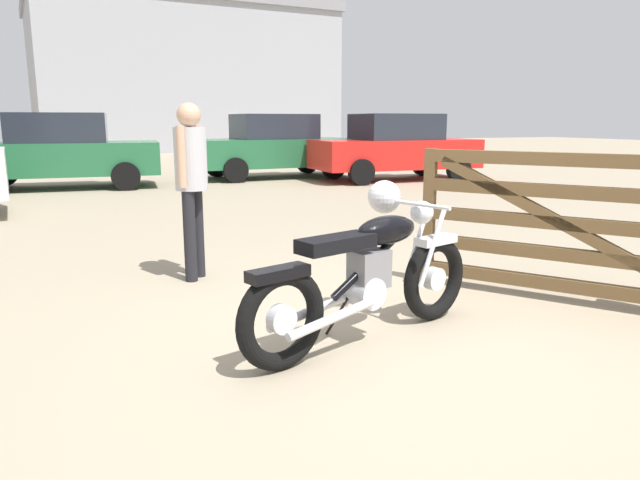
{
  "coord_description": "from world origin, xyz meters",
  "views": [
    {
      "loc": [
        -2.02,
        -3.47,
        1.5
      ],
      "look_at": [
        -0.47,
        0.25,
        0.67
      ],
      "focal_mm": 32.83,
      "sensor_mm": 36.0,
      "label": 1
    }
  ],
  "objects": [
    {
      "name": "timber_gate",
      "position": [
        1.82,
        -0.13,
        0.7
      ],
      "size": [
        1.56,
        2.16,
        1.6
      ],
      "rotation": [
        0.0,
        0.0,
        2.18
      ],
      "color": "brown",
      "rests_on": "ground_plane"
    },
    {
      "name": "bystander",
      "position": [
        -1.03,
        2.04,
        1.02
      ],
      "size": [
        0.3,
        0.39,
        1.66
      ],
      "rotation": [
        0.0,
        0.0,
        5.67
      ],
      "color": "black",
      "rests_on": "ground_plane"
    },
    {
      "name": "vintage_motorcycle",
      "position": [
        -0.21,
        -0.02,
        0.49
      ],
      "size": [
        2.02,
        0.92,
        1.07
      ],
      "rotation": [
        0.0,
        0.0,
        0.3
      ],
      "color": "black",
      "rests_on": "ground_plane"
    },
    {
      "name": "red_hatchback_near",
      "position": [
        2.91,
        11.52,
        0.84
      ],
      "size": [
        4.28,
        2.07,
        1.67
      ],
      "rotation": [
        0.0,
        0.0,
        3.19
      ],
      "color": "black",
      "rests_on": "ground_plane"
    },
    {
      "name": "industrial_building",
      "position": [
        3.67,
        29.99,
        3.85
      ],
      "size": [
        15.76,
        11.46,
        15.35
      ],
      "rotation": [
        0.0,
        0.0,
        0.08
      ],
      "color": "#9EA0A8",
      "rests_on": "ground_plane"
    },
    {
      "name": "blue_hatchback_right",
      "position": [
        -2.3,
        10.92,
        0.84
      ],
      "size": [
        4.32,
        2.17,
        1.67
      ],
      "rotation": [
        0.0,
        0.0,
        3.06
      ],
      "color": "black",
      "rests_on": "ground_plane"
    },
    {
      "name": "pale_sedan_back",
      "position": [
        5.56,
        9.71,
        0.84
      ],
      "size": [
        4.24,
        2.0,
        1.67
      ],
      "rotation": [
        0.0,
        0.0,
        -0.02
      ],
      "color": "black",
      "rests_on": "ground_plane"
    },
    {
      "name": "ground_plane",
      "position": [
        0.0,
        0.0,
        0.0
      ],
      "size": [
        80.0,
        80.0,
        0.0
      ],
      "primitive_type": "plane",
      "color": "gray"
    }
  ]
}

